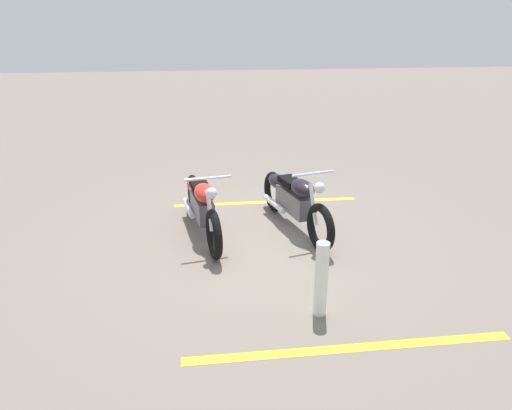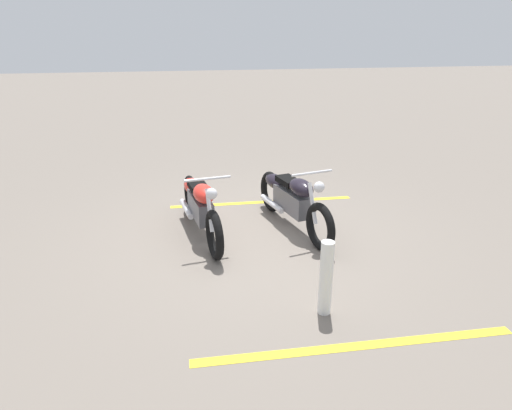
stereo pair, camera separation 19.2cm
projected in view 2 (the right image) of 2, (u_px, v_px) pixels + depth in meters
The scene contains 6 objects.
ground_plane at pixel (251, 236), 6.57m from camera, with size 60.00×60.00×0.00m, color slate.
motorcycle_bright_foreground at pixel (200, 204), 6.52m from camera, with size 2.22×0.67×1.04m.
motorcycle_dark_foreground at pixel (291, 198), 6.74m from camera, with size 2.20×0.77×1.04m.
bollard_post at pixel (326, 278), 4.65m from camera, with size 0.14×0.14×0.84m, color white.
parking_stripe_near at pixel (262, 202), 7.88m from camera, with size 3.20×0.12×0.01m, color yellow.
parking_stripe_mid at pixel (358, 346), 4.28m from camera, with size 3.20×0.12×0.01m, color yellow.
Camera 2 is at (5.86, -1.09, 2.82)m, focal length 31.36 mm.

